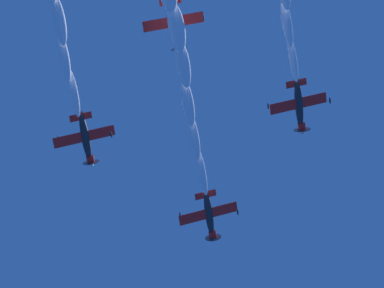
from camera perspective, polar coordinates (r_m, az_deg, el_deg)
The scene contains 4 objects.
airplane_lead at distance 86.44m, azimuth 1.59°, elevation -6.61°, with size 8.24×7.62×3.36m.
airplane_left_wingman at distance 85.35m, azimuth -9.72°, elevation 0.43°, with size 8.05×7.61×3.72m.
airplane_right_wingman at distance 84.61m, azimuth 9.80°, elevation 3.43°, with size 8.15×7.61×3.60m.
airplane_slot_tail at distance 84.71m, azimuth -1.61°, elevation 10.87°, with size 8.27×7.59×3.53m.
Camera 1 is at (3.84, -21.85, 2.00)m, focal length 58.14 mm.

